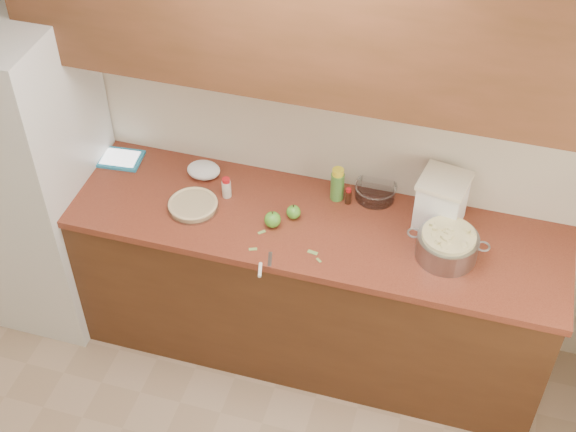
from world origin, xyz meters
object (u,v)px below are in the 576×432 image
(pie, at_px, (193,205))
(flour_canister, at_px, (442,201))
(colander, at_px, (447,245))
(tablet, at_px, (120,159))

(pie, xyz_separation_m, flour_canister, (1.17, 0.24, 0.12))
(colander, height_order, tablet, colander)
(pie, height_order, tablet, pie)
(flour_canister, bearing_deg, tablet, 179.68)
(colander, bearing_deg, pie, -179.02)
(colander, xyz_separation_m, flour_canister, (-0.07, 0.22, 0.07))
(colander, distance_m, flour_canister, 0.24)
(colander, height_order, flour_canister, flour_canister)
(colander, distance_m, tablet, 1.75)
(tablet, bearing_deg, flour_canister, -5.48)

